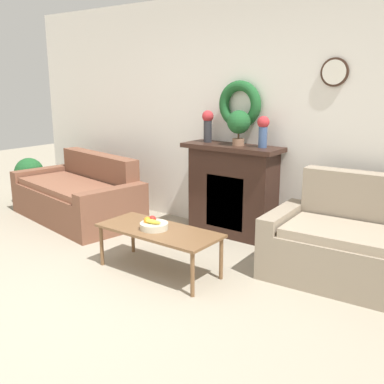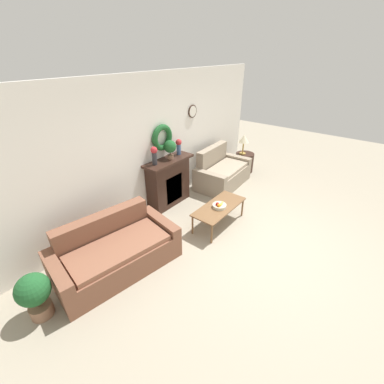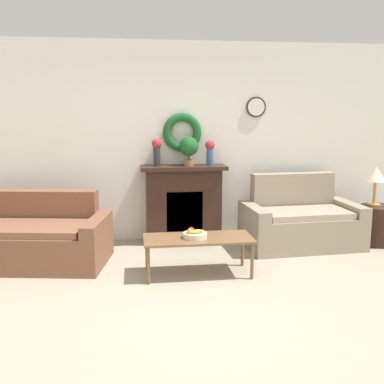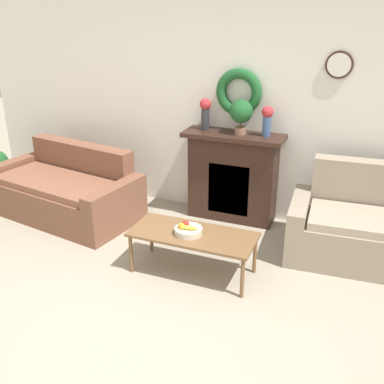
{
  "view_description": "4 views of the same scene",
  "coord_description": "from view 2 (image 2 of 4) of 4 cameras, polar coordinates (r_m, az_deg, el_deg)",
  "views": [
    {
      "loc": [
        2.72,
        -1.89,
        1.76
      ],
      "look_at": [
        0.27,
        1.37,
        0.74
      ],
      "focal_mm": 42.0,
      "sensor_mm": 36.0,
      "label": 1
    },
    {
      "loc": [
        -3.44,
        -1.1,
        3.03
      ],
      "look_at": [
        -0.24,
        1.44,
        0.75
      ],
      "focal_mm": 24.0,
      "sensor_mm": 36.0,
      "label": 2
    },
    {
      "loc": [
        -0.56,
        -3.6,
        1.76
      ],
      "look_at": [
        0.07,
        1.22,
        0.89
      ],
      "focal_mm": 42.0,
      "sensor_mm": 36.0,
      "label": 3
    },
    {
      "loc": [
        1.5,
        -2.38,
        2.41
      ],
      "look_at": [
        0.01,
        1.3,
        0.73
      ],
      "focal_mm": 42.0,
      "sensor_mm": 36.0,
      "label": 4
    }
  ],
  "objects": [
    {
      "name": "couch_left",
      "position": [
        4.24,
        -16.65,
        -12.53
      ],
      "size": [
        1.97,
        1.22,
        0.82
      ],
      "rotation": [
        0.0,
        0.0,
        -0.17
      ],
      "color": "brown",
      "rests_on": "ground_plane"
    },
    {
      "name": "wall_back",
      "position": [
        5.3,
        -7.98,
        10.43
      ],
      "size": [
        6.8,
        0.18,
        2.7
      ],
      "color": "white",
      "rests_on": "ground_plane"
    },
    {
      "name": "vase_on_mantel_right",
      "position": [
        5.51,
        -2.98,
        10.27
      ],
      "size": [
        0.13,
        0.13,
        0.33
      ],
      "color": "#3D5684",
      "rests_on": "fireplace"
    },
    {
      "name": "table_lamp",
      "position": [
        7.12,
        11.46,
        11.38
      ],
      "size": [
        0.27,
        0.27,
        0.53
      ],
      "color": "#B28E42",
      "rests_on": "side_table_by_loveseat"
    },
    {
      "name": "side_table_by_loveseat",
      "position": [
        7.38,
        11.53,
        6.48
      ],
      "size": [
        0.5,
        0.5,
        0.52
      ],
      "color": "#331E16",
      "rests_on": "ground_plane"
    },
    {
      "name": "coffee_table",
      "position": [
        4.93,
        6.07,
        -3.49
      ],
      "size": [
        1.18,
        0.51,
        0.42
      ],
      "color": "brown",
      "rests_on": "ground_plane"
    },
    {
      "name": "loveseat_right",
      "position": [
        6.51,
        6.58,
        4.32
      ],
      "size": [
        1.55,
        0.95,
        0.94
      ],
      "rotation": [
        0.0,
        0.0,
        0.06
      ],
      "color": "gray",
      "rests_on": "ground_plane"
    },
    {
      "name": "vase_on_mantel_left",
      "position": [
        5.03,
        -8.4,
        8.3
      ],
      "size": [
        0.13,
        0.13,
        0.36
      ],
      "color": "#2D2D33",
      "rests_on": "fireplace"
    },
    {
      "name": "potted_plant_floor_by_couch",
      "position": [
        3.91,
        -31.62,
        -18.59
      ],
      "size": [
        0.41,
        0.41,
        0.67
      ],
      "color": "#8E664C",
      "rests_on": "ground_plane"
    },
    {
      "name": "fireplace",
      "position": [
        5.54,
        -5.21,
        2.24
      ],
      "size": [
        1.15,
        0.41,
        1.05
      ],
      "color": "#331E16",
      "rests_on": "ground_plane"
    },
    {
      "name": "fruit_bowl",
      "position": [
        4.85,
        6.09,
        -3.03
      ],
      "size": [
        0.26,
        0.26,
        0.12
      ],
      "color": "beige",
      "rests_on": "coffee_table"
    },
    {
      "name": "ground_plane",
      "position": [
        4.71,
        16.16,
        -12.27
      ],
      "size": [
        16.0,
        16.0,
        0.0
      ],
      "primitive_type": "plane",
      "color": "#9E937F"
    },
    {
      "name": "potted_plant_on_mantel",
      "position": [
        5.28,
        -4.91,
        9.88
      ],
      "size": [
        0.26,
        0.26,
        0.39
      ],
      "color": "#8E664C",
      "rests_on": "fireplace"
    }
  ]
}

